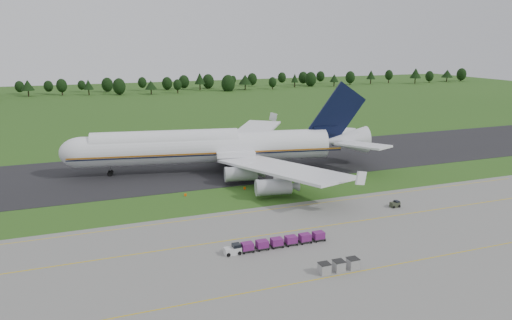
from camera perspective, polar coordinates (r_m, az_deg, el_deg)
name	(u,v)px	position (r m, az deg, el deg)	size (l,w,h in m)	color
ground	(267,194)	(110.66, 1.24, -3.89)	(600.00, 600.00, 0.00)	#285018
apron	(347,254)	(82.26, 10.40, -10.52)	(300.00, 52.00, 0.06)	slate
taxiway	(228,165)	(135.97, -3.23, -0.53)	(300.00, 40.00, 0.08)	black
apron_markings	(326,238)	(87.78, 8.01, -8.79)	(300.00, 30.20, 0.01)	gold
tree_line	(128,84)	(320.27, -14.42, 8.41)	(524.70, 23.09, 11.77)	black
aircraft	(214,147)	(128.53, -4.82, 1.54)	(80.74, 77.11, 22.58)	white
baggage_train	(275,243)	(82.95, 2.17, -9.42)	(17.74, 1.61, 1.55)	silver
utility_cart	(395,205)	(105.68, 15.59, -4.94)	(1.95, 1.34, 1.05)	#303726
uld_row	(339,266)	(76.15, 9.44, -11.84)	(6.43, 1.63, 1.61)	gray
edge_markers	(272,185)	(116.11, 1.89, -2.90)	(41.75, 0.30, 0.60)	#EC5107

